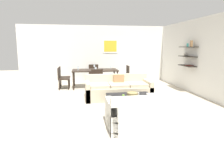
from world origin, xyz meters
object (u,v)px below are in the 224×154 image
dining_chair_right_far (125,74)px  wine_glass_left_far (78,67)px  dining_chair_left_far (63,75)px  wine_glass_foot (96,68)px  dining_table (95,71)px  wine_glass_left_near (78,68)px  sofa_beige (118,90)px  decorative_bowl (132,94)px  dining_chair_foot (97,79)px  coffee_table (130,103)px  dining_chair_head (94,73)px  candle_jar (138,94)px  loveseat_white (143,114)px  apple_on_coffee_table (123,96)px  wine_glass_right_far (111,67)px  dining_chair_left_near (62,77)px  wine_glass_head (94,66)px

dining_chair_right_far → wine_glass_left_far: wine_glass_left_far is taller
dining_chair_left_far → wine_glass_foot: bearing=-24.0°
dining_table → dining_chair_right_far: 1.38m
dining_table → wine_glass_left_near: size_ratio=11.96×
sofa_beige → wine_glass_foot: wine_glass_foot is taller
decorative_bowl → dining_chair_right_far: (0.54, 3.25, 0.08)m
dining_table → dining_chair_foot: bearing=-90.0°
coffee_table → dining_chair_foot: 2.38m
decorative_bowl → dining_chair_head: 3.99m
sofa_beige → dining_chair_left_far: 2.90m
candle_jar → wine_glass_left_far: (-1.66, 3.18, 0.43)m
loveseat_white → dining_chair_head: size_ratio=1.74×
coffee_table → dining_chair_left_far: 3.94m
candle_jar → dining_chair_left_far: dining_chair_left_far is taller
candle_jar → dining_chair_foot: size_ratio=0.09×
dining_table → wine_glass_foot: size_ratio=12.45×
apple_on_coffee_table → wine_glass_foot: (-0.53, 2.77, 0.44)m
candle_jar → dining_chair_head: dining_chair_head is taller
apple_on_coffee_table → dining_table: (-0.53, 3.16, 0.27)m
coffee_table → wine_glass_left_far: wine_glass_left_far is taller
wine_glass_foot → wine_glass_left_far: bearing=143.8°
wine_glass_left_near → wine_glass_foot: bearing=-22.2°
wine_glass_left_near → loveseat_white: bearing=-71.4°
dining_chair_right_far → wine_glass_foot: (-1.35, -0.60, 0.35)m
dining_chair_foot → wine_glass_left_far: 1.25m
wine_glass_left_near → wine_glass_right_far: 1.41m
candle_jar → dining_chair_left_near: bearing=129.0°
dining_chair_left_near → wine_glass_left_near: bearing=8.0°
dining_chair_foot → wine_glass_right_far: 1.25m
dining_chair_right_far → sofa_beige: bearing=-109.0°
apple_on_coffee_table → dining_chair_left_far: bearing=119.2°
decorative_bowl → apple_on_coffee_table: (-0.29, -0.12, -0.01)m
dining_chair_left_near → wine_glass_left_far: wine_glass_left_far is taller
apple_on_coffee_table → dining_chair_left_far: (-1.88, 3.37, 0.09)m
sofa_beige → dining_chair_left_near: bearing=139.3°
dining_chair_foot → dining_chair_head: bearing=90.0°
sofa_beige → wine_glass_left_near: wine_glass_left_near is taller
wine_glass_foot → wine_glass_left_near: size_ratio=0.96×
loveseat_white → dining_chair_left_near: size_ratio=1.74×
dining_table → wine_glass_left_near: wine_glass_left_near is taller
sofa_beige → wine_glass_foot: 1.73m
wine_glass_head → dining_chair_foot: bearing=-90.0°
decorative_bowl → wine_glass_foot: bearing=107.2°
dining_chair_head → wine_glass_head: wine_glass_head is taller
dining_table → dining_chair_head: 0.88m
sofa_beige → wine_glass_head: (-0.63, 2.31, 0.58)m
sofa_beige → wine_glass_head: wine_glass_head is taller
dining_table → dining_chair_right_far: bearing=8.6°
coffee_table → apple_on_coffee_table: apple_on_coffee_table is taller
sofa_beige → coffee_table: sofa_beige is taller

